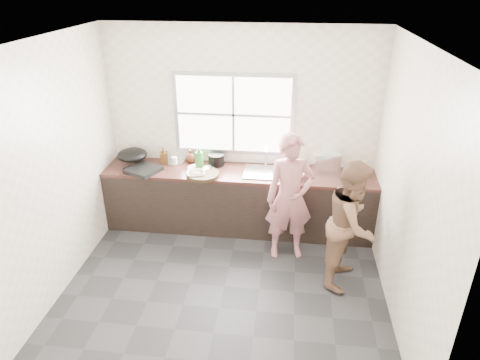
# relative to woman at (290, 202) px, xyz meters

# --- Properties ---
(floor) EXTENTS (3.60, 3.20, 0.01)m
(floor) POSITION_rel_woman_xyz_m (-0.69, -0.74, -0.75)
(floor) COLOR #2A2A2C
(floor) RESTS_ON ground
(ceiling) EXTENTS (3.60, 3.20, 0.01)m
(ceiling) POSITION_rel_woman_xyz_m (-0.69, -0.74, 1.96)
(ceiling) COLOR silver
(ceiling) RESTS_ON wall_back
(wall_back) EXTENTS (3.60, 0.01, 2.70)m
(wall_back) POSITION_rel_woman_xyz_m (-0.69, 0.87, 0.60)
(wall_back) COLOR silver
(wall_back) RESTS_ON ground
(wall_left) EXTENTS (0.01, 3.20, 2.70)m
(wall_left) POSITION_rel_woman_xyz_m (-2.50, -0.74, 0.60)
(wall_left) COLOR beige
(wall_left) RESTS_ON ground
(wall_right) EXTENTS (0.01, 3.20, 2.70)m
(wall_right) POSITION_rel_woman_xyz_m (1.11, -0.74, 0.60)
(wall_right) COLOR beige
(wall_right) RESTS_ON ground
(wall_front) EXTENTS (3.60, 0.01, 2.70)m
(wall_front) POSITION_rel_woman_xyz_m (-0.69, -2.34, 0.60)
(wall_front) COLOR silver
(wall_front) RESTS_ON ground
(cabinet) EXTENTS (3.60, 0.62, 0.82)m
(cabinet) POSITION_rel_woman_xyz_m (-0.69, 0.55, -0.34)
(cabinet) COLOR black
(cabinet) RESTS_ON floor
(countertop) EXTENTS (3.60, 0.64, 0.04)m
(countertop) POSITION_rel_woman_xyz_m (-0.69, 0.55, 0.09)
(countertop) COLOR #391C17
(countertop) RESTS_ON cabinet
(sink) EXTENTS (0.55, 0.45, 0.02)m
(sink) POSITION_rel_woman_xyz_m (-0.34, 0.55, 0.12)
(sink) COLOR silver
(sink) RESTS_ON countertop
(faucet) EXTENTS (0.02, 0.02, 0.30)m
(faucet) POSITION_rel_woman_xyz_m (-0.34, 0.75, 0.26)
(faucet) COLOR silver
(faucet) RESTS_ON countertop
(window_frame) EXTENTS (1.60, 0.05, 1.10)m
(window_frame) POSITION_rel_woman_xyz_m (-0.79, 0.85, 0.80)
(window_frame) COLOR #9EA0A5
(window_frame) RESTS_ON wall_back
(window_glazing) EXTENTS (1.50, 0.01, 1.00)m
(window_glazing) POSITION_rel_woman_xyz_m (-0.79, 0.83, 0.80)
(window_glazing) COLOR white
(window_glazing) RESTS_ON window_frame
(woman) EXTENTS (0.61, 0.46, 1.50)m
(woman) POSITION_rel_woman_xyz_m (0.00, 0.00, 0.00)
(woman) COLOR #B66D73
(woman) RESTS_ON floor
(person_side) EXTENTS (0.78, 0.87, 1.49)m
(person_side) POSITION_rel_woman_xyz_m (0.69, -0.41, -0.00)
(person_side) COLOR brown
(person_side) RESTS_ON floor
(cutting_board) EXTENTS (0.55, 0.55, 0.04)m
(cutting_board) POSITION_rel_woman_xyz_m (-1.14, 0.36, 0.13)
(cutting_board) COLOR #312413
(cutting_board) RESTS_ON countertop
(cleaver) EXTENTS (0.24, 0.23, 0.01)m
(cleaver) POSITION_rel_woman_xyz_m (-1.13, 0.52, 0.15)
(cleaver) COLOR #A6A9AD
(cleaver) RESTS_ON cutting_board
(bowl_mince) EXTENTS (0.29, 0.29, 0.06)m
(bowl_mince) POSITION_rel_woman_xyz_m (-1.22, 0.34, 0.14)
(bowl_mince) COLOR white
(bowl_mince) RESTS_ON countertop
(bowl_crabs) EXTENTS (0.20, 0.20, 0.06)m
(bowl_crabs) POSITION_rel_woman_xyz_m (0.06, 0.46, 0.14)
(bowl_crabs) COLOR white
(bowl_crabs) RESTS_ON countertop
(bowl_held) EXTENTS (0.23, 0.23, 0.06)m
(bowl_held) POSITION_rel_woman_xyz_m (-0.01, 0.34, 0.14)
(bowl_held) COLOR silver
(bowl_held) RESTS_ON countertop
(black_pot) EXTENTS (0.26, 0.26, 0.16)m
(black_pot) POSITION_rel_woman_xyz_m (-1.02, 0.73, 0.19)
(black_pot) COLOR black
(black_pot) RESTS_ON countertop
(plate_food) EXTENTS (0.29, 0.29, 0.02)m
(plate_food) POSITION_rel_woman_xyz_m (-1.27, 0.58, 0.12)
(plate_food) COLOR silver
(plate_food) RESTS_ON countertop
(bottle_green) EXTENTS (0.13, 0.13, 0.31)m
(bottle_green) POSITION_rel_woman_xyz_m (-1.23, 0.61, 0.27)
(bottle_green) COLOR #2D7B28
(bottle_green) RESTS_ON countertop
(bottle_brown_tall) EXTENTS (0.12, 0.13, 0.21)m
(bottle_brown_tall) POSITION_rel_woman_xyz_m (-1.75, 0.71, 0.22)
(bottle_brown_tall) COLOR #462C11
(bottle_brown_tall) RESTS_ON countertop
(bottle_brown_short) EXTENTS (0.14, 0.14, 0.17)m
(bottle_brown_short) POSITION_rel_woman_xyz_m (-1.39, 0.78, 0.19)
(bottle_brown_short) COLOR #401D10
(bottle_brown_short) RESTS_ON countertop
(glass_jar) EXTENTS (0.10, 0.10, 0.11)m
(glass_jar) POSITION_rel_woman_xyz_m (-1.59, 0.67, 0.17)
(glass_jar) COLOR silver
(glass_jar) RESTS_ON countertop
(burner) EXTENTS (0.50, 0.50, 0.06)m
(burner) POSITION_rel_woman_xyz_m (-1.94, 0.39, 0.14)
(burner) COLOR black
(burner) RESTS_ON countertop
(wok) EXTENTS (0.48, 0.48, 0.15)m
(wok) POSITION_rel_woman_xyz_m (-2.17, 0.62, 0.25)
(wok) COLOR black
(wok) RESTS_ON burner
(dish_rack) EXTENTS (0.41, 0.34, 0.27)m
(dish_rack) POSITION_rel_woman_xyz_m (0.44, 0.74, 0.24)
(dish_rack) COLOR white
(dish_rack) RESTS_ON countertop
(pot_lid_left) EXTENTS (0.25, 0.25, 0.01)m
(pot_lid_left) POSITION_rel_woman_xyz_m (-2.13, 0.45, 0.12)
(pot_lid_left) COLOR #B5B9BC
(pot_lid_left) RESTS_ON countertop
(pot_lid_right) EXTENTS (0.33, 0.33, 0.01)m
(pot_lid_right) POSITION_rel_woman_xyz_m (-1.62, 0.76, 0.12)
(pot_lid_right) COLOR silver
(pot_lid_right) RESTS_ON countertop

